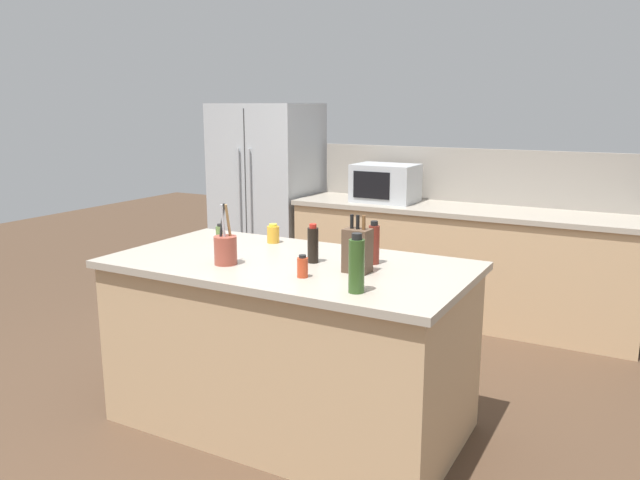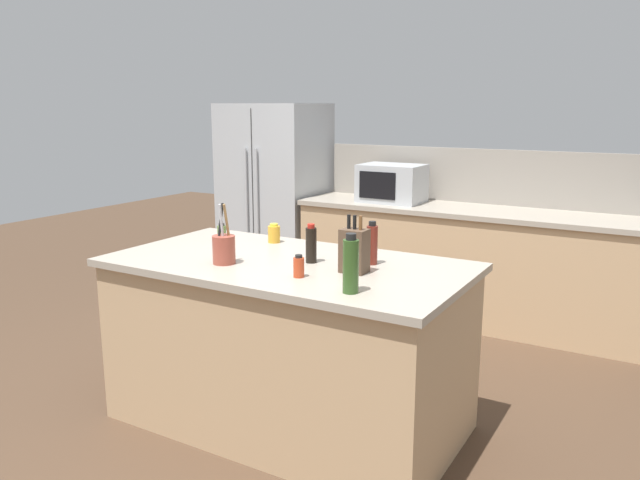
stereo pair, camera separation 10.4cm
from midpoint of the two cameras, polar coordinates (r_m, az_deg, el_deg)
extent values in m
plane|color=#473323|center=(3.69, -2.01, -16.23)|extent=(14.00, 14.00, 0.00)
cube|color=tan|center=(5.31, 13.58, -2.39)|extent=(2.80, 0.62, 0.90)
cube|color=#9E9384|center=(5.21, 13.84, 2.62)|extent=(2.84, 0.66, 0.04)
cube|color=gray|center=(5.48, 14.92, 5.66)|extent=(2.80, 0.03, 0.46)
cube|color=tan|center=(3.50, -2.07, -9.74)|extent=(1.87, 0.96, 0.90)
cube|color=#9E9384|center=(3.35, -2.13, -2.27)|extent=(1.93, 1.02, 0.04)
cube|color=#ADB2B7|center=(6.08, -3.64, 3.97)|extent=(0.92, 0.72, 1.77)
cube|color=#2D2D2D|center=(5.78, -5.65, 3.51)|extent=(0.01, 0.00, 1.69)
cylinder|color=#ADB2B7|center=(5.80, -6.23, 3.53)|extent=(0.02, 0.02, 0.98)
cylinder|color=#ADB2B7|center=(5.73, -5.26, 3.45)|extent=(0.02, 0.02, 0.98)
cube|color=#ADB2B7|center=(5.41, 7.14, 5.17)|extent=(0.53, 0.38, 0.32)
cube|color=black|center=(5.25, 5.82, 4.99)|extent=(0.33, 0.01, 0.23)
cube|color=#4C3828|center=(3.10, 4.12, -1.00)|extent=(0.13, 0.10, 0.22)
cylinder|color=black|center=(3.09, 3.62, 1.69)|extent=(0.02, 0.02, 0.07)
cylinder|color=black|center=(3.07, 4.16, 1.63)|extent=(0.02, 0.02, 0.07)
cylinder|color=brown|center=(3.06, 4.70, 1.57)|extent=(0.02, 0.02, 0.07)
cylinder|color=brown|center=(3.31, -7.89, -0.88)|extent=(0.12, 0.12, 0.15)
cylinder|color=olive|center=(3.27, -7.65, 1.77)|extent=(0.01, 0.05, 0.18)
cylinder|color=black|center=(3.29, -8.17, 1.80)|extent=(0.01, 0.05, 0.18)
cylinder|color=#B2B2B7|center=(3.26, -8.11, 1.71)|extent=(0.01, 0.03, 0.18)
cylinder|color=gold|center=(3.79, -3.44, 0.53)|extent=(0.07, 0.07, 0.10)
cylinder|color=gold|center=(3.78, -3.45, 1.39)|extent=(0.05, 0.05, 0.02)
cylinder|color=#2D4C1E|center=(2.76, 3.91, -2.43)|extent=(0.07, 0.07, 0.24)
cylinder|color=black|center=(2.73, 3.95, 0.31)|extent=(0.05, 0.05, 0.03)
cylinder|color=black|center=(3.29, 0.09, -0.49)|extent=(0.06, 0.06, 0.19)
cylinder|color=#B22319|center=(3.27, 0.09, 1.29)|extent=(0.04, 0.04, 0.02)
cylinder|color=maroon|center=(3.27, 5.69, -0.47)|extent=(0.06, 0.06, 0.21)
cylinder|color=black|center=(3.25, 5.73, 1.50)|extent=(0.04, 0.04, 0.02)
cylinder|color=#567038|center=(3.88, -8.21, 0.63)|extent=(0.06, 0.06, 0.09)
cylinder|color=black|center=(3.87, -8.23, 1.40)|extent=(0.04, 0.04, 0.02)
cylinder|color=#B73D1E|center=(3.02, -0.97, -2.53)|extent=(0.05, 0.05, 0.10)
cylinder|color=black|center=(3.01, -0.97, -1.50)|extent=(0.04, 0.04, 0.02)
camera|label=1|loc=(0.05, -89.18, 0.18)|focal=35.00mm
camera|label=2|loc=(0.05, 90.82, -0.18)|focal=35.00mm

